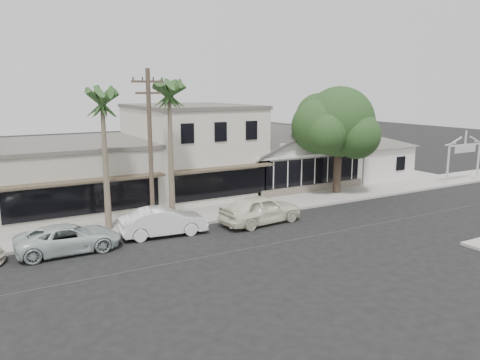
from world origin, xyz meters
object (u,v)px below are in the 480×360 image
car_2 (69,238)px  shade_tree (336,124)px  car_1 (163,222)px  utility_pole (150,147)px  arch_sign (465,147)px  car_0 (261,209)px

car_2 → shade_tree: 20.86m
car_1 → car_2: (-5.00, -0.24, -0.08)m
utility_pole → shade_tree: (15.24, 2.38, 0.56)m
car_1 → shade_tree: (15.00, 3.39, 4.57)m
arch_sign → utility_pole: bearing=-179.8°
utility_pole → car_1: 4.15m
utility_pole → shade_tree: size_ratio=1.11×
arch_sign → shade_tree: bearing=169.4°
car_2 → shade_tree: shade_tree is taller
car_0 → arch_sign: bearing=-91.2°
arch_sign → shade_tree: 12.57m
arch_sign → shade_tree: shade_tree is taller
arch_sign → utility_pole: utility_pole is taller
car_2 → shade_tree: bearing=-79.3°
car_2 → shade_tree: size_ratio=0.61×
car_0 → car_2: car_0 is taller
arch_sign → utility_pole: (-27.40, -0.10, 1.63)m
utility_pole → shade_tree: 15.43m
arch_sign → utility_pole: size_ratio=0.46×
arch_sign → car_0: size_ratio=0.80×
shade_tree → utility_pole: bearing=-171.1°
car_1 → car_2: bearing=98.5°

